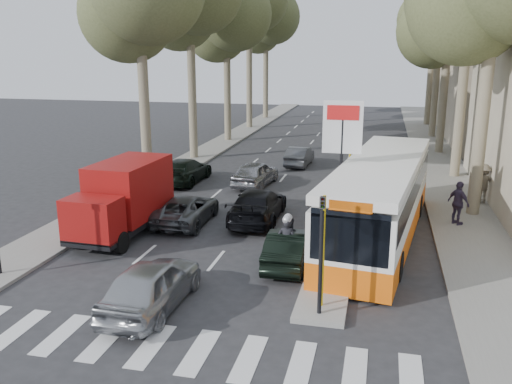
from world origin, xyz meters
TOP-DOWN VIEW (x-y plane):
  - ground at (0.00, 0.00)m, footprint 120.00×120.00m
  - sidewalk_right at (8.60, 25.00)m, footprint 3.20×70.00m
  - median_left at (-8.00, 28.00)m, footprint 2.40×64.00m
  - traffic_island at (3.25, 11.00)m, footprint 1.50×26.00m
  - billboard at (3.25, 5.00)m, footprint 1.50×12.10m
  - traffic_light_island at (3.25, -1.50)m, footprint 0.16×0.41m
  - tree_l_c at (-7.77, 28.11)m, footprint 7.40×7.20m
  - tree_l_d at (-7.87, 36.11)m, footprint 7.40×7.20m
  - tree_l_e at (-7.97, 44.11)m, footprint 7.40×7.20m
  - tree_r_c at (9.03, 26.11)m, footprint 7.40×7.20m
  - tree_r_d at (9.13, 34.11)m, footprint 7.40×7.20m
  - tree_r_e at (9.23, 42.11)m, footprint 7.40×7.20m
  - silver_hatchback at (-1.64, -2.00)m, footprint 1.90×4.47m
  - dark_hatchback at (1.72, 2.27)m, footprint 1.44×3.93m
  - queue_car_a at (-3.50, 6.00)m, footprint 2.13×4.49m
  - queue_car_b at (-0.50, 7.00)m, footprint 2.17×5.06m
  - queue_car_c at (-2.08, 13.29)m, footprint 2.19×4.37m
  - queue_car_d at (-0.50, 19.35)m, footprint 1.53×3.90m
  - queue_car_e at (-6.21, 13.11)m, footprint 2.05×4.89m
  - red_truck at (-5.45, 4.02)m, footprint 2.38×5.69m
  - city_bus at (4.80, 5.85)m, footprint 4.39×12.65m
  - motorcycle at (1.70, 2.04)m, footprint 0.85×2.31m
  - pedestrian_near at (8.08, 8.10)m, footprint 1.14×1.20m
  - pedestrian_far at (9.68, 12.00)m, footprint 1.37×0.98m

SIDE VIEW (x-z plane):
  - ground at x=0.00m, z-range 0.00..0.00m
  - sidewalk_right at x=8.60m, z-range 0.00..0.12m
  - median_left at x=-8.00m, z-range 0.00..0.12m
  - traffic_island at x=3.25m, z-range 0.00..0.16m
  - queue_car_a at x=-3.50m, z-range 0.00..1.24m
  - queue_car_d at x=-0.50m, z-range 0.00..1.26m
  - dark_hatchback at x=1.72m, z-range 0.00..1.29m
  - queue_car_e at x=-6.21m, z-range 0.00..1.41m
  - queue_car_c at x=-2.08m, z-range 0.00..1.43m
  - queue_car_b at x=-0.50m, z-range 0.00..1.45m
  - silver_hatchback at x=-1.64m, z-range 0.00..1.51m
  - motorcycle at x=1.70m, z-range -0.09..1.87m
  - pedestrian_near at x=8.08m, z-range 0.12..2.03m
  - pedestrian_far at x=9.68m, z-range 0.12..2.06m
  - red_truck at x=-5.45m, z-range 0.09..3.07m
  - city_bus at x=4.80m, z-range 0.09..3.35m
  - traffic_light_island at x=3.25m, z-range 0.69..4.29m
  - billboard at x=3.25m, z-range 0.90..6.50m
  - tree_r_c at x=9.03m, z-range 3.03..16.35m
  - tree_l_c at x=-7.77m, z-range 3.18..16.89m
  - tree_r_e at x=9.23m, z-range 3.33..17.43m
  - tree_l_e at x=-7.97m, z-range 3.48..17.97m
  - tree_r_d at x=9.13m, z-range 3.63..18.51m
  - tree_l_d at x=-7.87m, z-range 3.93..19.59m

